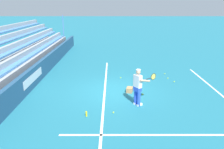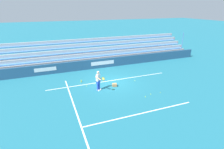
% 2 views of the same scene
% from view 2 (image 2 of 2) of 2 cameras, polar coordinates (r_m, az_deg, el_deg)
% --- Properties ---
extents(ground_plane, '(160.00, 160.00, 0.00)m').
position_cam_2_polar(ground_plane, '(16.63, 0.10, -2.67)').
color(ground_plane, '#1E6B7F').
extents(court_baseline_white, '(12.00, 0.10, 0.01)m').
position_cam_2_polar(court_baseline_white, '(17.05, -0.51, -2.02)').
color(court_baseline_white, white).
rests_on(court_baseline_white, ground).
extents(court_sideline_white, '(0.10, 12.00, 0.01)m').
position_cam_2_polar(court_sideline_white, '(12.28, -11.40, -12.52)').
color(court_sideline_white, white).
rests_on(court_sideline_white, ground).
extents(court_service_line_white, '(8.22, 0.10, 0.01)m').
position_cam_2_polar(court_service_line_white, '(12.28, 9.62, -12.39)').
color(court_service_line_white, white).
rests_on(court_service_line_white, ground).
extents(back_wall_sponsor_board, '(27.48, 0.25, 1.10)m').
position_cam_2_polar(back_wall_sponsor_board, '(20.47, -4.52, 3.58)').
color(back_wall_sponsor_board, navy).
rests_on(back_wall_sponsor_board, ground).
extents(bleacher_stand, '(26.10, 3.20, 3.40)m').
position_cam_2_polar(bleacher_stand, '(22.47, -6.17, 5.70)').
color(bleacher_stand, '#9EA3A8').
rests_on(bleacher_stand, ground).
extents(tennis_player, '(0.62, 1.05, 1.71)m').
position_cam_2_polar(tennis_player, '(14.85, -4.47, -2.01)').
color(tennis_player, blue).
rests_on(tennis_player, ground).
extents(ball_box_cardboard, '(0.46, 0.39, 0.26)m').
position_cam_2_polar(ball_box_cardboard, '(15.84, 0.81, -3.42)').
color(ball_box_cardboard, '#A87F51').
rests_on(ball_box_cardboard, ground).
extents(tennis_ball_midcourt, '(0.07, 0.07, 0.07)m').
position_cam_2_polar(tennis_ball_midcourt, '(15.27, 15.48, -5.66)').
color(tennis_ball_midcourt, '#CCE533').
rests_on(tennis_ball_midcourt, ground).
extents(tennis_ball_far_right, '(0.07, 0.07, 0.07)m').
position_cam_2_polar(tennis_ball_far_right, '(16.02, -8.25, -3.75)').
color(tennis_ball_far_right, '#CCE533').
rests_on(tennis_ball_far_right, ground).
extents(tennis_ball_toward_net, '(0.07, 0.07, 0.07)m').
position_cam_2_polar(tennis_ball_toward_net, '(17.10, 7.45, -2.04)').
color(tennis_ball_toward_net, '#CCE533').
rests_on(tennis_ball_toward_net, ground).
extents(tennis_ball_far_left, '(0.07, 0.07, 0.07)m').
position_cam_2_polar(tennis_ball_far_left, '(15.21, 0.42, -4.92)').
color(tennis_ball_far_left, '#CCE533').
rests_on(tennis_ball_far_left, ground).
extents(tennis_ball_by_box, '(0.07, 0.07, 0.07)m').
position_cam_2_polar(tennis_ball_by_box, '(14.30, 10.83, -7.15)').
color(tennis_ball_by_box, '#CCE533').
rests_on(tennis_ball_by_box, ground).
extents(tennis_ball_on_baseline, '(0.07, 0.07, 0.07)m').
position_cam_2_polar(tennis_ball_on_baseline, '(14.79, 12.50, -6.28)').
color(tennis_ball_on_baseline, '#CCE533').
rests_on(tennis_ball_on_baseline, ground).
extents(water_bottle, '(0.07, 0.07, 0.22)m').
position_cam_2_polar(water_bottle, '(16.94, -10.01, -2.14)').
color(water_bottle, yellow).
rests_on(water_bottle, ground).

